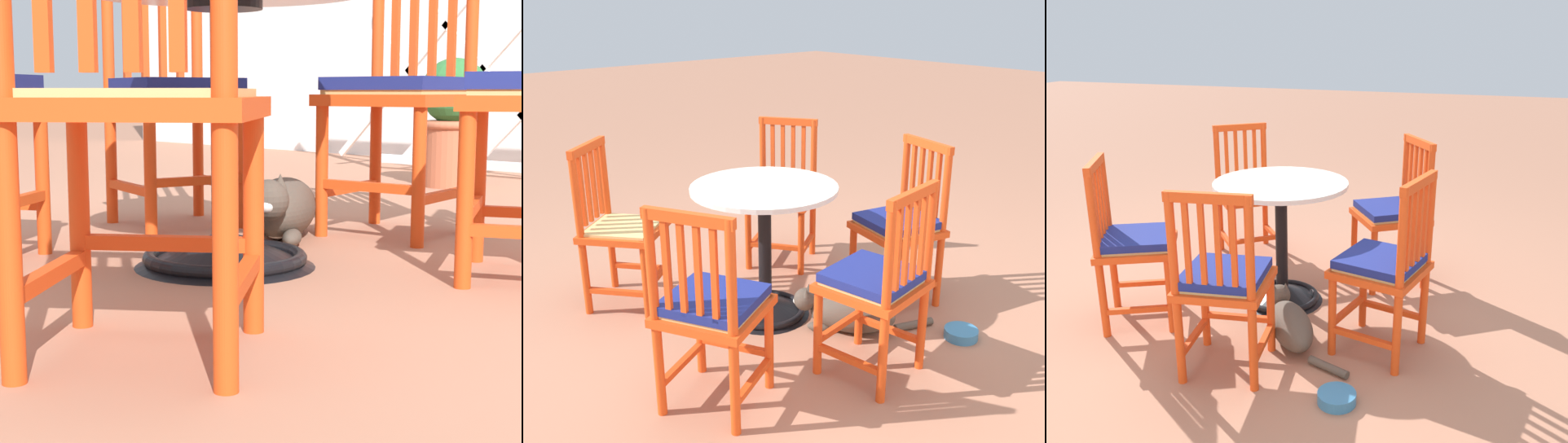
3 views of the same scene
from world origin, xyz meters
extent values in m
plane|color=#A36B51|center=(0.00, 0.00, 0.00)|extent=(24.00, 24.00, 0.00)
cylinder|color=white|center=(-1.61, 2.68, 0.58)|extent=(0.06, 0.06, 1.16)
cube|color=white|center=(-1.37, 2.68, 0.58)|extent=(1.05, 0.02, 1.05)
cube|color=white|center=(-0.88, 2.68, 0.58)|extent=(1.05, 0.02, 1.05)
cube|color=white|center=(-1.37, 2.68, 0.58)|extent=(1.05, 0.02, 1.05)
cube|color=white|center=(-0.88, 2.68, 0.58)|extent=(1.05, 0.02, 1.05)
cone|color=black|center=(0.01, 0.02, 0.05)|extent=(0.48, 0.48, 0.10)
torus|color=black|center=(0.01, 0.02, 0.03)|extent=(0.44, 0.44, 0.04)
cylinder|color=black|center=(0.01, 0.02, 0.37)|extent=(0.07, 0.07, 0.66)
cylinder|color=black|center=(0.01, 0.02, 0.68)|extent=(0.20, 0.20, 0.04)
cylinder|color=#D64214|center=(0.25, -0.57, 0.23)|extent=(0.04, 0.04, 0.45)
cylinder|color=#D64214|center=(0.52, -0.36, 0.23)|extent=(0.04, 0.04, 0.45)
cylinder|color=#D64214|center=(0.47, -0.84, 0.46)|extent=(0.04, 0.04, 0.91)
cylinder|color=#D64214|center=(0.73, -0.62, 0.46)|extent=(0.04, 0.04, 0.91)
cube|color=#D64214|center=(0.36, -0.71, 0.14)|extent=(0.24, 0.28, 0.03)
cube|color=#D64214|center=(0.63, -0.49, 0.14)|extent=(0.24, 0.28, 0.03)
cube|color=#D64214|center=(0.39, -0.47, 0.17)|extent=(0.28, 0.24, 0.03)
cube|color=#D64214|center=(0.49, -0.60, 0.43)|extent=(0.56, 0.56, 0.04)
cube|color=tan|center=(0.49, -0.60, 0.45)|extent=(0.49, 0.49, 0.02)
cylinder|color=#D64214|center=(0.59, 0.25, 0.23)|extent=(0.04, 0.04, 0.45)
cylinder|color=#D64214|center=(0.43, 0.56, 0.23)|extent=(0.04, 0.04, 0.45)
cube|color=#D64214|center=(0.51, 0.41, 0.17)|extent=(0.18, 0.32, 0.03)
cylinder|color=#D64214|center=(0.19, 0.62, 0.23)|extent=(0.04, 0.04, 0.45)
cylinder|color=#D64214|center=(-0.14, 0.56, 0.23)|extent=(0.04, 0.04, 0.45)
cylinder|color=#D64214|center=(0.14, 0.95, 0.46)|extent=(0.04, 0.04, 0.91)
cylinder|color=#D64214|center=(-0.19, 0.90, 0.46)|extent=(0.04, 0.04, 0.91)
cube|color=#D64214|center=(0.17, 0.78, 0.14)|extent=(0.08, 0.34, 0.03)
cube|color=#D64214|center=(-0.17, 0.73, 0.14)|extent=(0.08, 0.34, 0.03)
cube|color=#D64214|center=(0.03, 0.59, 0.17)|extent=(0.34, 0.08, 0.03)
cube|color=#D64214|center=(0.00, 0.76, 0.43)|extent=(0.46, 0.46, 0.04)
cube|color=tan|center=(0.00, 0.76, 0.45)|extent=(0.40, 0.40, 0.02)
cube|color=#D64214|center=(0.08, 0.94, 0.68)|extent=(0.03, 0.02, 0.39)
cube|color=#D64214|center=(0.01, 0.93, 0.68)|extent=(0.03, 0.02, 0.39)
cube|color=#D64214|center=(-0.06, 0.92, 0.68)|extent=(0.03, 0.02, 0.39)
cube|color=#D64214|center=(-0.13, 0.91, 0.68)|extent=(0.03, 0.02, 0.39)
cube|color=navy|center=(0.00, 0.76, 0.48)|extent=(0.41, 0.41, 0.04)
cylinder|color=#D64214|center=(-0.44, 0.50, 0.23)|extent=(0.04, 0.04, 0.45)
cylinder|color=#D64214|center=(-0.52, 0.17, 0.23)|extent=(0.04, 0.04, 0.45)
cylinder|color=#D64214|center=(-0.77, 0.58, 0.46)|extent=(0.04, 0.04, 0.91)
cylinder|color=#D64214|center=(-0.85, 0.25, 0.46)|extent=(0.04, 0.04, 0.91)
cube|color=#D64214|center=(-0.60, 0.54, 0.14)|extent=(0.34, 0.10, 0.03)
cube|color=#D64214|center=(-0.68, 0.21, 0.14)|extent=(0.34, 0.10, 0.03)
cube|color=#D64214|center=(-0.48, 0.34, 0.17)|extent=(0.10, 0.34, 0.03)
cube|color=#D64214|center=(-0.64, 0.37, 0.43)|extent=(0.48, 0.48, 0.04)
cube|color=tan|center=(-0.64, 0.37, 0.45)|extent=(0.42, 0.42, 0.02)
cube|color=#D64214|center=(-0.78, 0.51, 0.68)|extent=(0.02, 0.03, 0.39)
cube|color=#D64214|center=(-0.80, 0.45, 0.68)|extent=(0.02, 0.03, 0.39)
cube|color=#D64214|center=(-0.82, 0.38, 0.68)|extent=(0.02, 0.03, 0.39)
cube|color=#D64214|center=(-0.83, 0.31, 0.68)|extent=(0.02, 0.03, 0.39)
cube|color=navy|center=(-0.64, 0.37, 0.48)|extent=(0.43, 0.43, 0.04)
cylinder|color=#D64214|center=(-0.48, -0.23, 0.23)|extent=(0.04, 0.04, 0.45)
cube|color=#D64214|center=(-0.39, -0.37, 0.17)|extent=(0.21, 0.30, 0.03)
ellipsoid|color=#4C4238|center=(-0.21, 0.46, 0.10)|extent=(0.42, 0.48, 0.19)
ellipsoid|color=silver|center=(-0.15, 0.38, 0.08)|extent=(0.23, 0.23, 0.14)
sphere|color=#4C4238|center=(-0.07, 0.25, 0.15)|extent=(0.12, 0.12, 0.12)
ellipsoid|color=silver|center=(-0.04, 0.22, 0.14)|extent=(0.07, 0.07, 0.04)
cone|color=#4C4238|center=(-0.05, 0.28, 0.20)|extent=(0.04, 0.04, 0.04)
cone|color=#4C4238|center=(-0.10, 0.25, 0.20)|extent=(0.04, 0.04, 0.04)
ellipsoid|color=#4C4238|center=(-0.07, 0.36, 0.03)|extent=(0.11, 0.13, 0.05)
ellipsoid|color=#4C4238|center=(-0.16, 0.29, 0.03)|extent=(0.11, 0.13, 0.05)
cylinder|color=#4C4238|center=(-0.47, 0.66, 0.02)|extent=(0.22, 0.11, 0.04)
cylinder|color=#B25B3D|center=(-0.68, 2.11, 0.16)|extent=(0.28, 0.28, 0.32)
torus|color=#B25B3D|center=(-0.68, 2.11, 0.30)|extent=(0.32, 0.32, 0.04)
sphere|color=#2D6B33|center=(-0.68, 2.11, 0.46)|extent=(0.32, 0.32, 0.32)
cylinder|color=teal|center=(-0.57, 0.88, 0.03)|extent=(0.17, 0.17, 0.05)
camera|label=1|loc=(1.69, -1.47, 0.46)|focal=59.48mm
camera|label=2|loc=(1.95, 2.38, 1.65)|focal=43.10mm
camera|label=3|loc=(-1.12, 2.92, 1.54)|focal=39.56mm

